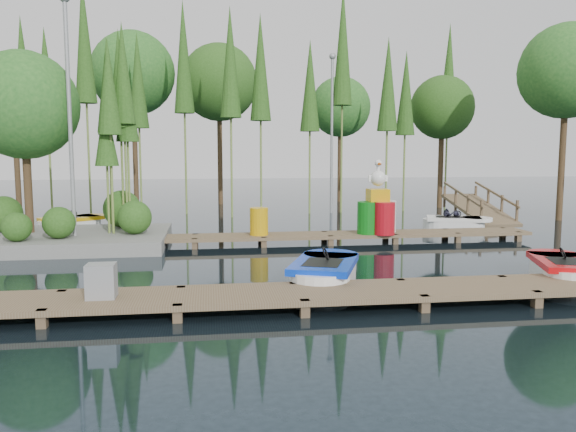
{
  "coord_description": "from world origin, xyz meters",
  "views": [
    {
      "loc": [
        -1.59,
        -14.38,
        2.83
      ],
      "look_at": [
        0.5,
        0.5,
        1.1
      ],
      "focal_mm": 35.0,
      "sensor_mm": 36.0,
      "label": 1
    }
  ],
  "objects": [
    {
      "name": "drum_cluster",
      "position": [
        3.61,
        2.34,
        0.97
      ],
      "size": [
        1.33,
        1.22,
        2.29
      ],
      "color": "#0B6913",
      "rests_on": "far_dock"
    },
    {
      "name": "boat_blue",
      "position": [
        0.79,
        -3.03,
        0.26
      ],
      "size": [
        2.08,
        2.93,
        0.9
      ],
      "rotation": [
        0.0,
        0.0,
        -0.37
      ],
      "color": "white",
      "rests_on": "ground"
    },
    {
      "name": "lamp_rear",
      "position": [
        4.0,
        11.0,
        4.26
      ],
      "size": [
        0.3,
        0.3,
        7.25
      ],
      "color": "gray",
      "rests_on": "ground"
    },
    {
      "name": "tree_screen",
      "position": [
        -2.04,
        10.6,
        6.12
      ],
      "size": [
        34.42,
        18.53,
        10.31
      ],
      "color": "#45321D",
      "rests_on": "ground"
    },
    {
      "name": "near_dock",
      "position": [
        0.0,
        -4.5,
        0.23
      ],
      "size": [
        18.0,
        1.5,
        0.5
      ],
      "color": "brown",
      "rests_on": "ground"
    },
    {
      "name": "ground_plane",
      "position": [
        0.0,
        0.0,
        0.0
      ],
      "size": [
        90.0,
        90.0,
        0.0
      ],
      "primitive_type": "plane",
      "color": "#1C2B35"
    },
    {
      "name": "boat_red",
      "position": [
        5.96,
        -3.42,
        0.24
      ],
      "size": [
        1.84,
        2.72,
        0.84
      ],
      "rotation": [
        0.0,
        0.0,
        -0.32
      ],
      "color": "white",
      "rests_on": "ground"
    },
    {
      "name": "boat_yellow_far",
      "position": [
        -6.49,
        6.32,
        0.26
      ],
      "size": [
        2.65,
        2.36,
        1.24
      ],
      "rotation": [
        0.0,
        0.0,
        0.29
      ],
      "color": "white",
      "rests_on": "ground"
    },
    {
      "name": "ramp",
      "position": [
        9.0,
        6.5,
        0.59
      ],
      "size": [
        1.5,
        3.94,
        1.49
      ],
      "color": "brown",
      "rests_on": "ground"
    },
    {
      "name": "yellow_barrel",
      "position": [
        -0.11,
        2.5,
        0.72
      ],
      "size": [
        0.56,
        0.56,
        0.84
      ],
      "primitive_type": "cylinder",
      "color": "#CE980A",
      "rests_on": "far_dock"
    },
    {
      "name": "utility_cabinet",
      "position": [
        -3.47,
        -4.5,
        0.6
      ],
      "size": [
        0.49,
        0.41,
        0.6
      ],
      "primitive_type": "cube",
      "color": "gray",
      "rests_on": "near_dock"
    },
    {
      "name": "far_dock",
      "position": [
        1.0,
        2.5,
        0.23
      ],
      "size": [
        15.0,
        1.2,
        0.5
      ],
      "color": "brown",
      "rests_on": "ground"
    },
    {
      "name": "boat_white_far",
      "position": [
        7.09,
        4.49,
        0.25
      ],
      "size": [
        2.62,
        1.84,
        1.13
      ],
      "rotation": [
        0.0,
        0.0,
        0.34
      ],
      "color": "white",
      "rests_on": "ground"
    },
    {
      "name": "island",
      "position": [
        -6.3,
        3.29,
        3.18
      ],
      "size": [
        6.2,
        4.2,
        6.75
      ],
      "color": "slate",
      "rests_on": "ground"
    },
    {
      "name": "seagull_post",
      "position": [
        3.22,
        2.5,
        0.85
      ],
      "size": [
        0.51,
        0.27,
        0.81
      ],
      "color": "gray",
      "rests_on": "far_dock"
    },
    {
      "name": "lamp_island",
      "position": [
        -5.5,
        2.5,
        4.26
      ],
      "size": [
        0.3,
        0.3,
        7.25
      ],
      "color": "gray",
      "rests_on": "ground"
    }
  ]
}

